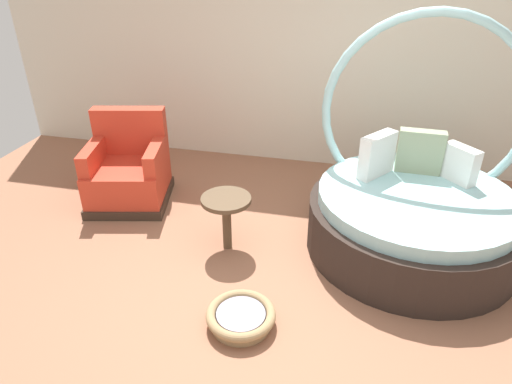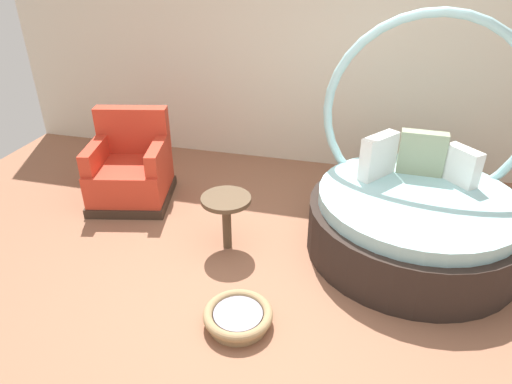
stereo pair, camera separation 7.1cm
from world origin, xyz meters
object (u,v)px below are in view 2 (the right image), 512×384
at_px(round_daybed, 414,209).
at_px(side_table, 226,207).
at_px(pet_basket, 238,317).
at_px(red_armchair, 131,171).

height_order(round_daybed, side_table, round_daybed).
bearing_deg(pet_basket, side_table, 112.12).
bearing_deg(red_armchair, pet_basket, -43.03).
bearing_deg(side_table, round_daybed, 14.92).
bearing_deg(round_daybed, pet_basket, -132.87).
bearing_deg(side_table, red_armchair, 154.05).
distance_m(round_daybed, pet_basket, 1.85).
distance_m(red_armchair, side_table, 1.40).
distance_m(red_armchair, pet_basket, 2.24).
xyz_separation_m(red_armchair, pet_basket, (1.62, -1.52, -0.26)).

